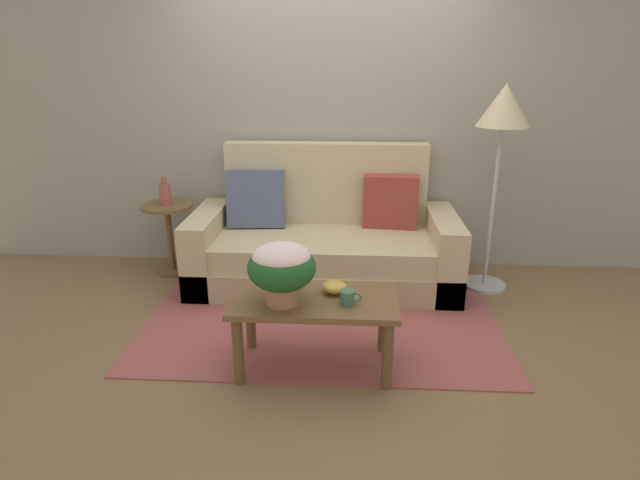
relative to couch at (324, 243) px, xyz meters
The scene contains 11 objects.
ground_plane 0.75m from the couch, 88.05° to the right, with size 14.00×14.00×0.00m, color brown.
wall_back 1.15m from the couch, 87.28° to the left, with size 6.40×0.12×2.74m, color gray.
area_rug 0.64m from the couch, 87.64° to the right, with size 2.50×1.92×0.01m, color #994C47.
couch is the anchor object (origin of this frame).
coffee_table 1.31m from the couch, 89.52° to the right, with size 0.97×0.51×0.47m.
side_table 1.34m from the couch, behind, with size 0.43×0.43×0.62m.
floor_lamp 1.68m from the couch, ahead, with size 0.39×0.39×1.62m.
potted_plant 1.44m from the couch, 96.82° to the right, with size 0.39×0.39×0.35m.
coffee_mug 1.41m from the couch, 81.53° to the right, with size 0.13×0.08×0.09m.
snack_bowl 1.26m from the couch, 84.21° to the right, with size 0.15×0.15×0.07m.
table_vase 1.39m from the couch, behind, with size 0.09×0.09×0.24m.
Camera 1 is at (0.18, -3.38, 1.80)m, focal length 29.11 mm.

